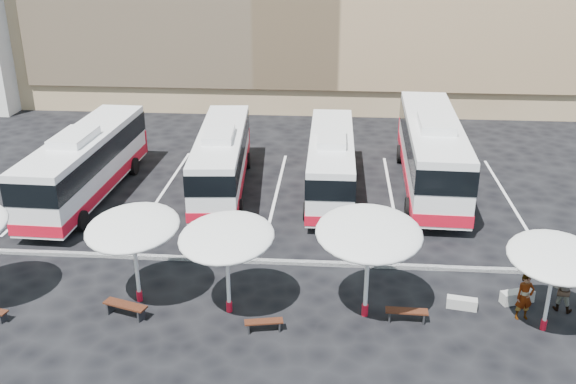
# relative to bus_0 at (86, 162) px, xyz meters

# --- Properties ---
(ground) EXTENTS (120.00, 120.00, 0.00)m
(ground) POSITION_rel_bus_0_xyz_m (9.63, -6.87, -1.91)
(ground) COLOR black
(ground) RESTS_ON ground
(curb_divider) EXTENTS (34.00, 0.25, 0.15)m
(curb_divider) POSITION_rel_bus_0_xyz_m (9.63, -6.37, -1.83)
(curb_divider) COLOR black
(curb_divider) RESTS_ON ground
(bay_lines) EXTENTS (24.15, 12.00, 0.01)m
(bay_lines) POSITION_rel_bus_0_xyz_m (9.63, 1.13, -1.90)
(bay_lines) COLOR white
(bay_lines) RESTS_ON ground
(bus_0) EXTENTS (3.03, 11.85, 3.74)m
(bus_0) POSITION_rel_bus_0_xyz_m (0.00, 0.00, 0.00)
(bus_0) COLOR white
(bus_0) RESTS_ON ground
(bus_1) EXTENTS (3.20, 11.14, 3.49)m
(bus_1) POSITION_rel_bus_0_xyz_m (6.70, 1.64, -0.13)
(bus_1) COLOR white
(bus_1) RESTS_ON ground
(bus_2) EXTENTS (2.57, 10.73, 3.40)m
(bus_2) POSITION_rel_bus_0_xyz_m (12.45, 1.59, -0.17)
(bus_2) COLOR white
(bus_2) RESTS_ON ground
(bus_3) EXTENTS (3.31, 12.94, 4.08)m
(bus_3) POSITION_rel_bus_0_xyz_m (17.71, 2.78, 0.18)
(bus_3) COLOR white
(bus_3) RESTS_ON ground
(sunshade_1) EXTENTS (4.30, 4.33, 3.58)m
(sunshade_1) POSITION_rel_bus_0_xyz_m (5.48, -9.63, 1.13)
(sunshade_1) COLOR white
(sunshade_1) RESTS_ON ground
(sunshade_2) EXTENTS (4.24, 4.27, 3.55)m
(sunshade_2) POSITION_rel_bus_0_xyz_m (8.95, -10.09, 1.11)
(sunshade_2) COLOR white
(sunshade_2) RESTS_ON ground
(sunshade_3) EXTENTS (4.13, 4.17, 3.88)m
(sunshade_3) POSITION_rel_bus_0_xyz_m (13.88, -9.96, 1.39)
(sunshade_3) COLOR white
(sunshade_3) RESTS_ON ground
(sunshade_4) EXTENTS (3.32, 3.36, 3.36)m
(sunshade_4) POSITION_rel_bus_0_xyz_m (20.06, -10.38, 0.94)
(sunshade_4) COLOR white
(sunshade_4) RESTS_ON ground
(wood_bench_1) EXTENTS (1.70, 0.92, 0.50)m
(wood_bench_1) POSITION_rel_bus_0_xyz_m (5.29, -10.69, -1.52)
(wood_bench_1) COLOR black
(wood_bench_1) RESTS_ON ground
(wood_bench_2) EXTENTS (1.38, 0.60, 0.41)m
(wood_bench_2) POSITION_rel_bus_0_xyz_m (10.35, -11.22, -1.59)
(wood_bench_2) COLOR black
(wood_bench_2) RESTS_ON ground
(wood_bench_3) EXTENTS (1.51, 0.44, 0.46)m
(wood_bench_3) POSITION_rel_bus_0_xyz_m (15.34, -10.24, -1.56)
(wood_bench_3) COLOR black
(wood_bench_3) RESTS_ON ground
(conc_bench_0) EXTENTS (1.14, 0.56, 0.41)m
(conc_bench_0) POSITION_rel_bus_0_xyz_m (17.46, -9.22, -1.70)
(conc_bench_0) COLOR #979792
(conc_bench_0) RESTS_ON ground
(conc_bench_1) EXTENTS (1.31, 0.81, 0.47)m
(conc_bench_1) POSITION_rel_bus_0_xyz_m (19.58, -8.65, -1.68)
(conc_bench_1) COLOR #979792
(conc_bench_1) RESTS_ON ground
(passenger_0) EXTENTS (0.72, 0.55, 1.79)m
(passenger_0) POSITION_rel_bus_0_xyz_m (19.49, -9.71, -1.02)
(passenger_0) COLOR black
(passenger_0) RESTS_ON ground
(passenger_1) EXTENTS (1.05, 0.96, 1.76)m
(passenger_1) POSITION_rel_bus_0_xyz_m (21.05, -9.06, -1.03)
(passenger_1) COLOR black
(passenger_1) RESTS_ON ground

